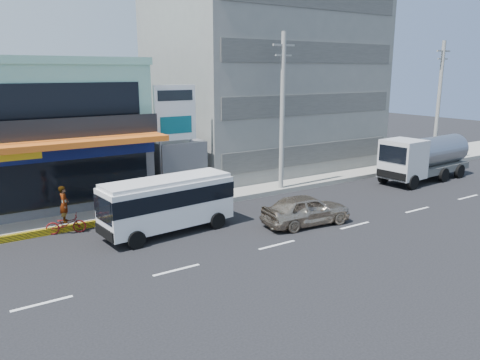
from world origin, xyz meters
name	(u,v)px	position (x,y,z in m)	size (l,w,h in m)	color
ground	(277,245)	(0.00, 0.00, 0.00)	(120.00, 120.00, 0.00)	black
sidewalk	(250,185)	(5.00, 9.50, 0.15)	(70.00, 5.00, 0.30)	gray
shop_building	(24,135)	(-8.00, 13.95, 4.00)	(12.40, 11.70, 8.00)	#4B4C51
concrete_building	(263,80)	(10.00, 15.00, 7.00)	(16.00, 12.00, 14.00)	gray
gap_structure	(165,164)	(0.00, 12.00, 1.75)	(3.00, 6.00, 3.50)	#4B4C51
satellite_dish	(171,138)	(0.00, 11.00, 3.58)	(1.50, 1.50, 0.15)	slate
billboard	(175,119)	(-0.50, 9.20, 4.93)	(2.60, 0.18, 6.90)	gray
utility_pole_near	(282,112)	(6.00, 7.40, 5.15)	(1.60, 0.30, 10.00)	#999993
utility_pole_far	(438,103)	(22.00, 7.40, 5.15)	(1.60, 0.30, 10.00)	#999993
minibus	(168,200)	(-3.38, 4.26, 1.61)	(6.60, 2.72, 2.70)	white
sedan	(306,210)	(3.00, 1.50, 0.79)	(1.88, 4.67, 1.59)	tan
tanker_truck	(424,157)	(16.49, 4.45, 1.69)	(8.13, 3.01, 3.15)	silver
motorcycle_rider	(65,218)	(-7.59, 6.80, 0.78)	(1.95, 1.15, 2.37)	#5D0D0E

